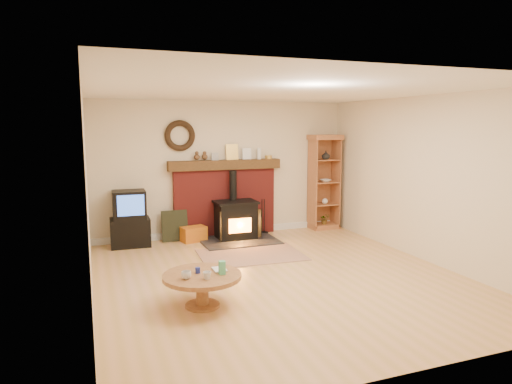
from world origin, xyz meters
name	(u,v)px	position (x,y,z in m)	size (l,w,h in m)	color
ground	(279,277)	(0.00, 0.00, 0.00)	(5.50, 5.50, 0.00)	tan
room_shell	(276,156)	(-0.02, 0.09, 1.72)	(5.02, 5.52, 2.61)	#C6B598
chimney_breast	(225,195)	(0.00, 2.67, 0.80)	(2.20, 0.22, 1.78)	maroon
wood_stove	(236,221)	(0.10, 2.27, 0.36)	(1.40, 1.00, 1.29)	black
area_rug	(251,255)	(0.00, 1.17, 0.01)	(1.69, 1.16, 0.01)	brown
tv_unit	(130,220)	(-1.82, 2.47, 0.48)	(0.70, 0.51, 1.00)	black
curio_cabinet	(323,182)	(2.09, 2.55, 0.98)	(0.63, 0.45, 1.95)	#9A5832
firelog_box	(194,234)	(-0.69, 2.40, 0.14)	(0.44, 0.28, 0.28)	orange
leaning_painting	(175,226)	(-1.01, 2.55, 0.29)	(0.48, 0.03, 0.58)	black
fire_tools	(264,229)	(0.75, 2.50, 0.11)	(0.16, 0.16, 0.70)	black
coffee_table	(202,280)	(-1.28, -0.68, 0.32)	(0.93, 0.93, 0.56)	brown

